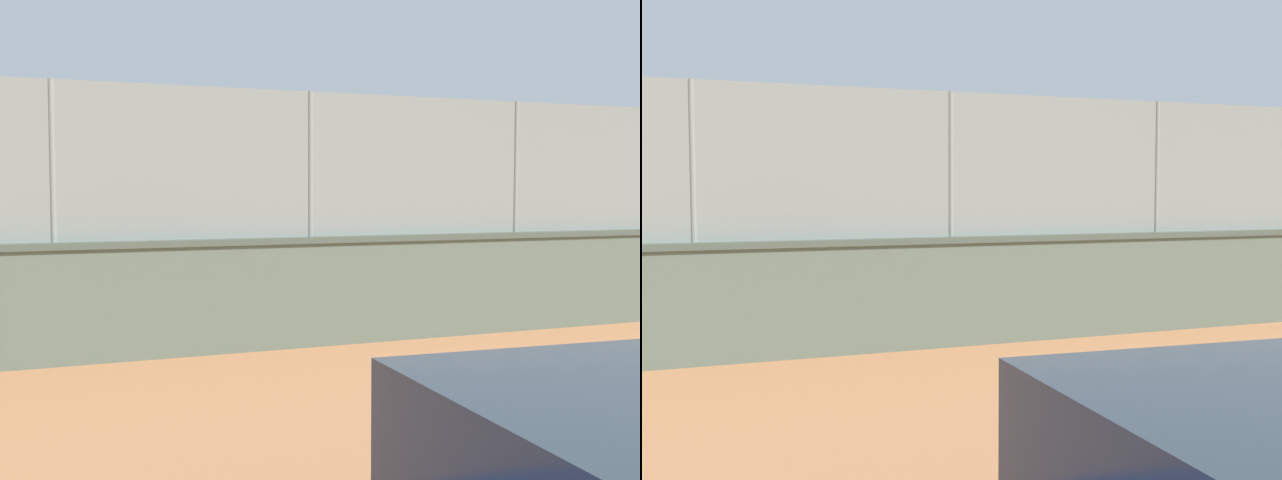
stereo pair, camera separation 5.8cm
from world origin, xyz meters
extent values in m
plane|color=#B27247|center=(0.00, 0.00, 0.00)|extent=(260.00, 260.00, 0.00)
cube|color=slate|center=(-0.73, 10.39, 0.65)|extent=(31.27, 0.49, 1.30)
cube|color=#4D594D|center=(-0.73, 10.39, 1.34)|extent=(31.27, 0.55, 0.08)
cube|color=gray|center=(-0.73, 10.39, 2.28)|extent=(30.64, 0.18, 1.81)
cylinder|color=gray|center=(-0.73, 10.39, 2.28)|extent=(0.07, 0.07, 1.81)
cylinder|color=gray|center=(2.33, 10.37, 2.28)|extent=(0.07, 0.07, 1.81)
cylinder|color=gray|center=(5.40, 10.36, 2.28)|extent=(0.07, 0.07, 1.81)
cylinder|color=navy|center=(-2.49, 3.25, 0.38)|extent=(0.20, 0.20, 0.75)
cylinder|color=navy|center=(-2.68, 3.32, 0.38)|extent=(0.20, 0.20, 0.75)
cylinder|color=white|center=(-2.59, 3.29, 1.03)|extent=(0.44, 0.44, 0.56)
cylinder|color=tan|center=(-2.30, 3.22, 1.14)|extent=(0.28, 0.53, 0.16)
cylinder|color=tan|center=(-2.74, 3.67, 1.14)|extent=(0.28, 0.53, 0.16)
sphere|color=tan|center=(-2.59, 3.29, 1.42)|extent=(0.21, 0.21, 0.21)
cylinder|color=red|center=(-2.59, 3.29, 1.51)|extent=(0.29, 0.29, 0.05)
cylinder|color=black|center=(-2.67, 3.84, 1.14)|extent=(0.15, 0.29, 0.04)
ellipsoid|color=#333338|center=(-2.59, 4.04, 1.14)|extent=(0.14, 0.29, 0.24)
cylinder|color=black|center=(3.92, 1.07, 0.39)|extent=(0.20, 0.20, 0.79)
cylinder|color=black|center=(4.10, 0.97, 0.39)|extent=(0.20, 0.20, 0.79)
cylinder|color=orange|center=(4.01, 1.02, 1.08)|extent=(0.46, 0.46, 0.58)
cylinder|color=#936B4C|center=(3.73, 1.12, 1.19)|extent=(0.34, 0.53, 0.17)
cylinder|color=#936B4C|center=(4.13, 0.62, 1.19)|extent=(0.34, 0.53, 0.17)
sphere|color=#936B4C|center=(4.01, 1.02, 1.48)|extent=(0.22, 0.22, 0.22)
cylinder|color=black|center=(4.01, 1.02, 1.58)|extent=(0.32, 0.32, 0.05)
sphere|color=#3399D8|center=(-3.59, 4.37, 0.11)|extent=(0.21, 0.21, 0.21)
camera|label=1|loc=(5.99, 19.70, 1.96)|focal=44.87mm
camera|label=2|loc=(5.94, 19.72, 1.96)|focal=44.87mm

